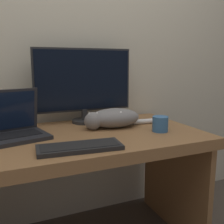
# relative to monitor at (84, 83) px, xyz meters

# --- Properties ---
(wall_back) EXTENTS (6.40, 0.06, 2.60)m
(wall_back) POSITION_rel_monitor_xyz_m (-0.09, 0.16, 0.33)
(wall_back) COLOR beige
(wall_back) RESTS_ON ground_plane
(desk) EXTENTS (1.31, 0.74, 0.72)m
(desk) POSITION_rel_monitor_xyz_m (-0.09, -0.27, -0.41)
(desk) COLOR olive
(desk) RESTS_ON ground_plane
(monitor) EXTENTS (0.64, 0.16, 0.48)m
(monitor) POSITION_rel_monitor_xyz_m (0.00, 0.00, 0.00)
(monitor) COLOR #282828
(monitor) RESTS_ON desk
(laptop) EXTENTS (0.39, 0.31, 0.25)m
(laptop) POSITION_rel_monitor_xyz_m (-0.46, -0.20, -0.21)
(laptop) COLOR #232326
(laptop) RESTS_ON desk
(external_keyboard) EXTENTS (0.39, 0.18, 0.02)m
(external_keyboard) POSITION_rel_monitor_xyz_m (-0.18, -0.51, -0.24)
(external_keyboard) COLOR black
(external_keyboard) RESTS_ON desk
(cat) EXTENTS (0.48, 0.21, 0.12)m
(cat) POSITION_rel_monitor_xyz_m (0.11, -0.20, -0.20)
(cat) COLOR gray
(cat) RESTS_ON desk
(coffee_mug) EXTENTS (0.09, 0.09, 0.09)m
(coffee_mug) POSITION_rel_monitor_xyz_m (0.33, -0.39, -0.21)
(coffee_mug) COLOR teal
(coffee_mug) RESTS_ON desk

